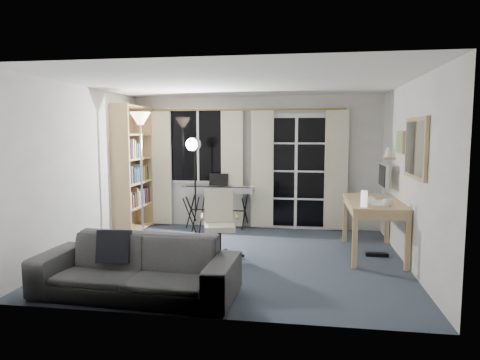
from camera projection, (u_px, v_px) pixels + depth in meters
name	position (u px, v px, depth m)	size (l,w,h in m)	color
floor	(238.00, 258.00, 5.98)	(4.50, 4.00, 0.02)	#343D4C
window	(198.00, 146.00, 7.91)	(1.20, 0.08, 1.40)	white
french_door	(296.00, 173.00, 7.69)	(1.32, 0.09, 2.11)	white
curtains	(246.00, 169.00, 7.73)	(3.60, 0.07, 2.13)	gold
bookshelf	(130.00, 172.00, 7.49)	(0.37, 1.04, 2.22)	tan
torchiere_lamp	(141.00, 138.00, 6.78)	(0.39, 0.39, 2.06)	#B2B2B7
keyboard_piano	(218.00, 190.00, 7.66)	(1.30, 0.65, 0.94)	black
studio_light	(194.00, 156.00, 7.18)	(0.35, 0.35, 1.69)	black
office_chair	(219.00, 217.00, 5.94)	(0.67, 0.65, 0.96)	black
desk	(373.00, 207.00, 6.06)	(0.73, 1.46, 0.78)	tan
monitor	(383.00, 177.00, 6.43)	(0.19, 0.56, 0.49)	silver
desk_clutter	(371.00, 215.00, 5.85)	(0.46, 0.89, 0.99)	white
mug	(388.00, 202.00, 5.54)	(0.13, 0.10, 0.13)	silver
wall_mirror	(416.00, 148.00, 5.13)	(0.04, 0.94, 0.74)	tan
framed_print	(400.00, 142.00, 6.01)	(0.03, 0.42, 0.32)	tan
wall_shelf	(388.00, 154.00, 6.53)	(0.16, 0.30, 0.18)	tan
sofa	(136.00, 257.00, 4.54)	(2.16, 0.72, 0.83)	#2A2A2C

